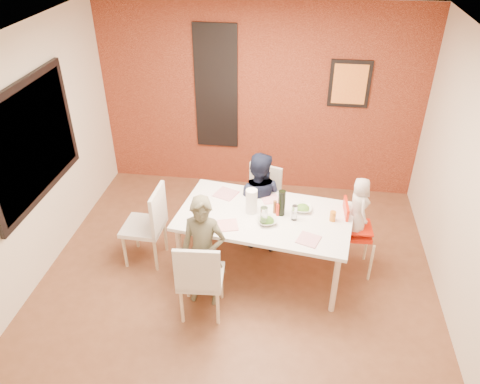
# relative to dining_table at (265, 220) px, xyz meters

# --- Properties ---
(ground) EXTENTS (4.50, 4.50, 0.00)m
(ground) POSITION_rel_dining_table_xyz_m (-0.28, -0.29, -0.72)
(ground) COLOR brown
(ground) RESTS_ON ground
(ceiling) EXTENTS (4.50, 4.50, 0.02)m
(ceiling) POSITION_rel_dining_table_xyz_m (-0.28, -0.29, 1.98)
(ceiling) COLOR silver
(ceiling) RESTS_ON wall_back
(wall_back) EXTENTS (4.50, 0.02, 2.70)m
(wall_back) POSITION_rel_dining_table_xyz_m (-0.28, 1.96, 0.63)
(wall_back) COLOR beige
(wall_back) RESTS_ON ground
(wall_front) EXTENTS (4.50, 0.02, 2.70)m
(wall_front) POSITION_rel_dining_table_xyz_m (-0.28, -2.54, 0.63)
(wall_front) COLOR beige
(wall_front) RESTS_ON ground
(wall_left) EXTENTS (0.02, 4.50, 2.70)m
(wall_left) POSITION_rel_dining_table_xyz_m (-2.53, -0.29, 0.63)
(wall_left) COLOR beige
(wall_left) RESTS_ON ground
(wall_right) EXTENTS (0.02, 4.50, 2.70)m
(wall_right) POSITION_rel_dining_table_xyz_m (1.97, -0.29, 0.63)
(wall_right) COLOR beige
(wall_right) RESTS_ON ground
(brick_accent_wall) EXTENTS (4.50, 0.02, 2.70)m
(brick_accent_wall) POSITION_rel_dining_table_xyz_m (-0.28, 1.94, 0.63)
(brick_accent_wall) COLOR maroon
(brick_accent_wall) RESTS_ON ground
(picture_window_frame) EXTENTS (0.05, 1.70, 1.30)m
(picture_window_frame) POSITION_rel_dining_table_xyz_m (-2.50, -0.09, 0.83)
(picture_window_frame) COLOR black
(picture_window_frame) RESTS_ON wall_left
(picture_window_pane) EXTENTS (0.02, 1.55, 1.15)m
(picture_window_pane) POSITION_rel_dining_table_xyz_m (-2.48, -0.09, 0.83)
(picture_window_pane) COLOR black
(picture_window_pane) RESTS_ON wall_left
(glassblock_strip) EXTENTS (0.55, 0.03, 1.70)m
(glassblock_strip) POSITION_rel_dining_table_xyz_m (-0.88, 1.93, 0.78)
(glassblock_strip) COLOR silver
(glassblock_strip) RESTS_ON wall_back
(glassblock_surround) EXTENTS (0.60, 0.03, 1.76)m
(glassblock_surround) POSITION_rel_dining_table_xyz_m (-0.88, 1.92, 0.78)
(glassblock_surround) COLOR black
(glassblock_surround) RESTS_ON wall_back
(art_print_frame) EXTENTS (0.54, 0.03, 0.64)m
(art_print_frame) POSITION_rel_dining_table_xyz_m (0.92, 1.92, 0.93)
(art_print_frame) COLOR black
(art_print_frame) RESTS_ON wall_back
(art_print_canvas) EXTENTS (0.44, 0.01, 0.54)m
(art_print_canvas) POSITION_rel_dining_table_xyz_m (0.92, 1.91, 0.93)
(art_print_canvas) COLOR #F79B37
(art_print_canvas) RESTS_ON wall_back
(dining_table) EXTENTS (2.01, 1.30, 0.79)m
(dining_table) POSITION_rel_dining_table_xyz_m (0.00, 0.00, 0.00)
(dining_table) COLOR white
(dining_table) RESTS_ON ground
(chair_near) EXTENTS (0.48, 0.48, 0.97)m
(chair_near) POSITION_rel_dining_table_xyz_m (-0.57, -0.82, -0.17)
(chair_near) COLOR beige
(chair_near) RESTS_ON ground
(chair_far) EXTENTS (0.54, 0.54, 0.93)m
(chair_far) POSITION_rel_dining_table_xyz_m (-0.10, 0.74, -0.19)
(chair_far) COLOR beige
(chair_far) RESTS_ON ground
(chair_left) EXTENTS (0.47, 0.47, 0.99)m
(chair_left) POSITION_rel_dining_table_xyz_m (-1.34, -0.00, -0.16)
(chair_left) COLOR white
(chair_left) RESTS_ON ground
(high_chair) EXTENTS (0.41, 0.41, 0.93)m
(high_chair) POSITION_rel_dining_table_xyz_m (0.99, 0.15, -0.16)
(high_chair) COLOR red
(high_chair) RESTS_ON ground
(child_near) EXTENTS (0.49, 0.33, 1.31)m
(child_near) POSITION_rel_dining_table_xyz_m (-0.58, -0.57, -0.06)
(child_near) COLOR brown
(child_near) RESTS_ON ground
(child_far) EXTENTS (0.68, 0.56, 1.27)m
(child_far) POSITION_rel_dining_table_xyz_m (-0.13, 0.50, -0.08)
(child_far) COLOR black
(child_far) RESTS_ON ground
(toddler) EXTENTS (0.30, 0.38, 0.69)m
(toddler) POSITION_rel_dining_table_xyz_m (1.01, 0.15, 0.17)
(toddler) COLOR beige
(toddler) RESTS_ON high_chair
(plate_near_left) EXTENTS (0.26, 0.26, 0.01)m
(plate_near_left) POSITION_rel_dining_table_xyz_m (-0.37, -0.26, 0.08)
(plate_near_left) COLOR white
(plate_near_left) RESTS_ON dining_table
(plate_far_mid) EXTENTS (0.25, 0.25, 0.01)m
(plate_far_mid) POSITION_rel_dining_table_xyz_m (0.04, 0.31, 0.08)
(plate_far_mid) COLOR white
(plate_far_mid) RESTS_ON dining_table
(plate_near_right) EXTENTS (0.27, 0.27, 0.01)m
(plate_near_right) POSITION_rel_dining_table_xyz_m (0.48, -0.39, 0.08)
(plate_near_right) COLOR white
(plate_near_right) RESTS_ON dining_table
(plate_far_left) EXTENTS (0.31, 0.31, 0.01)m
(plate_far_left) POSITION_rel_dining_table_xyz_m (-0.49, 0.35, 0.08)
(plate_far_left) COLOR silver
(plate_far_left) RESTS_ON dining_table
(salad_bowl_a) EXTENTS (0.26, 0.26, 0.05)m
(salad_bowl_a) POSITION_rel_dining_table_xyz_m (0.04, -0.15, 0.09)
(salad_bowl_a) COLOR silver
(salad_bowl_a) RESTS_ON dining_table
(salad_bowl_b) EXTENTS (0.21, 0.21, 0.05)m
(salad_bowl_b) POSITION_rel_dining_table_xyz_m (0.41, 0.14, 0.09)
(salad_bowl_b) COLOR white
(salad_bowl_b) RESTS_ON dining_table
(wine_bottle) EXTENTS (0.08, 0.08, 0.30)m
(wine_bottle) POSITION_rel_dining_table_xyz_m (0.18, 0.03, 0.22)
(wine_bottle) COLOR black
(wine_bottle) RESTS_ON dining_table
(wine_glass_a) EXTENTS (0.08, 0.08, 0.22)m
(wine_glass_a) POSITION_rel_dining_table_xyz_m (0.00, -0.19, 0.18)
(wine_glass_a) COLOR silver
(wine_glass_a) RESTS_ON dining_table
(wine_glass_b) EXTENTS (0.06, 0.06, 0.18)m
(wine_glass_b) POSITION_rel_dining_table_xyz_m (0.32, -0.05, 0.16)
(wine_glass_b) COLOR white
(wine_glass_b) RESTS_ON dining_table
(paper_towel_roll) EXTENTS (0.13, 0.13, 0.29)m
(paper_towel_roll) POSITION_rel_dining_table_xyz_m (-0.15, 0.03, 0.21)
(paper_towel_roll) COLOR white
(paper_towel_roll) RESTS_ON dining_table
(condiment_red) EXTENTS (0.04, 0.04, 0.15)m
(condiment_red) POSITION_rel_dining_table_xyz_m (0.14, 0.01, 0.14)
(condiment_red) COLOR red
(condiment_red) RESTS_ON dining_table
(condiment_green) EXTENTS (0.03, 0.03, 0.13)m
(condiment_green) POSITION_rel_dining_table_xyz_m (0.16, 0.02, 0.13)
(condiment_green) COLOR #316D24
(condiment_green) RESTS_ON dining_table
(condiment_brown) EXTENTS (0.04, 0.04, 0.15)m
(condiment_brown) POSITION_rel_dining_table_xyz_m (0.10, 0.05, 0.15)
(condiment_brown) COLOR brown
(condiment_brown) RESTS_ON dining_table
(sippy_cup) EXTENTS (0.07, 0.07, 0.11)m
(sippy_cup) POSITION_rel_dining_table_xyz_m (0.73, -0.01, 0.13)
(sippy_cup) COLOR orange
(sippy_cup) RESTS_ON dining_table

